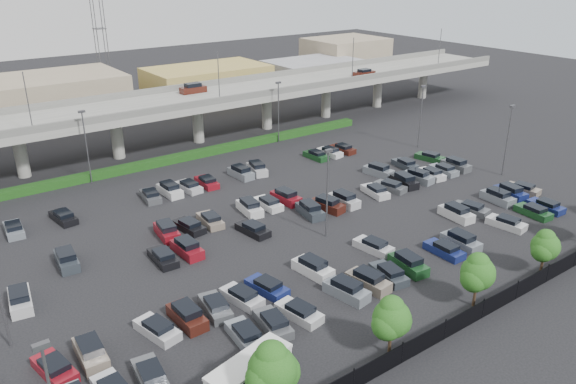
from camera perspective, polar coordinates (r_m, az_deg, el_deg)
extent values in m
plane|color=black|center=(69.24, -0.35, -2.08)|extent=(280.00, 280.00, 0.00)
cube|color=gray|center=(93.39, -12.03, 8.71)|extent=(150.00, 13.00, 1.10)
cube|color=#5E5E5A|center=(87.62, -10.35, 8.64)|extent=(150.00, 0.50, 1.00)
cube|color=#5E5E5A|center=(98.77, -13.62, 9.94)|extent=(150.00, 0.50, 1.00)
cylinder|color=gray|center=(88.03, -25.51, 3.47)|extent=(1.80, 1.80, 6.70)
cube|color=#5E5E5A|center=(87.17, -25.85, 5.42)|extent=(2.60, 9.75, 0.50)
cylinder|color=gray|center=(91.26, -16.97, 5.34)|extent=(1.80, 1.80, 6.70)
cube|color=#5E5E5A|center=(90.43, -17.19, 7.25)|extent=(2.60, 9.75, 0.50)
cylinder|color=gray|center=(96.43, -9.13, 6.95)|extent=(1.80, 1.80, 6.70)
cube|color=#5E5E5A|center=(95.64, -9.25, 8.77)|extent=(2.60, 9.75, 0.50)
cylinder|color=gray|center=(103.25, -2.17, 8.26)|extent=(1.80, 1.80, 6.70)
cube|color=#5E5E5A|center=(102.51, -2.20, 9.97)|extent=(2.60, 9.75, 0.50)
cylinder|color=gray|center=(111.42, 3.89, 9.30)|extent=(1.80, 1.80, 6.70)
cube|color=#5E5E5A|center=(110.74, 3.93, 10.89)|extent=(2.60, 9.75, 0.50)
cylinder|color=gray|center=(120.67, 9.09, 10.11)|extent=(1.80, 1.80, 6.70)
cube|color=#5E5E5A|center=(120.04, 9.19, 11.57)|extent=(2.60, 9.75, 0.50)
cylinder|color=gray|center=(130.76, 13.55, 10.73)|extent=(1.80, 1.80, 6.70)
cube|color=#5E5E5A|center=(130.18, 13.68, 12.08)|extent=(2.60, 9.75, 0.50)
cube|color=#421811|center=(98.29, -9.61, 10.21)|extent=(4.40, 1.82, 1.05)
cube|color=black|center=(98.12, -9.64, 10.68)|extent=(2.60, 1.60, 0.65)
cube|color=#421811|center=(112.80, 7.74, 11.84)|extent=(4.40, 1.82, 0.82)
cube|color=black|center=(112.69, 7.76, 12.15)|extent=(2.30, 1.60, 0.50)
cylinder|color=#49494E|center=(80.25, -24.90, 8.21)|extent=(0.14, 0.14, 8.00)
cylinder|color=#49494E|center=(89.69, -7.06, 11.44)|extent=(0.14, 0.14, 8.00)
cylinder|color=#49494E|center=(105.91, 6.60, 13.17)|extent=(0.14, 0.14, 8.00)
cylinder|color=#49494E|center=(123.23, 15.15, 13.88)|extent=(0.14, 0.14, 8.00)
cube|color=#143810|center=(89.13, -9.79, 3.71)|extent=(66.00, 1.60, 1.10)
cube|color=black|center=(51.62, 18.51, -11.62)|extent=(70.00, 0.06, 1.80)
cylinder|color=black|center=(42.76, 6.69, -18.37)|extent=(0.10, 0.10, 2.00)
cylinder|color=black|center=(45.61, 11.52, -15.70)|extent=(0.10, 0.10, 2.00)
cylinder|color=black|center=(48.80, 15.65, -13.28)|extent=(0.10, 0.10, 2.00)
cylinder|color=black|center=(52.28, 19.19, -11.12)|extent=(0.10, 0.10, 2.00)
cylinder|color=black|center=(55.99, 22.22, -9.20)|extent=(0.10, 0.10, 2.00)
cylinder|color=black|center=(59.88, 24.84, -7.50)|extent=(0.10, 0.10, 2.00)
cylinder|color=black|center=(63.93, 27.12, -6.00)|extent=(0.10, 0.10, 2.00)
sphere|color=#1E5216|center=(38.99, -1.60, -17.62)|extent=(3.39, 3.39, 3.39)
sphere|color=#1E5216|center=(39.78, -0.70, -17.79)|extent=(2.67, 2.67, 2.67)
sphere|color=#1E5216|center=(38.90, -2.38, -18.46)|extent=(2.67, 2.67, 2.67)
sphere|color=#1E5216|center=(38.46, -1.67, -16.40)|extent=(2.30, 2.30, 2.30)
cylinder|color=#332316|center=(46.31, 10.29, -14.96)|extent=(0.26, 0.26, 1.96)
sphere|color=#1E5216|center=(44.90, 10.50, -12.53)|extent=(3.04, 3.04, 3.04)
sphere|color=#1E5216|center=(45.70, 10.99, -12.71)|extent=(2.39, 2.39, 2.39)
sphere|color=#1E5216|center=(44.68, 10.00, -13.20)|extent=(2.39, 2.39, 2.39)
sphere|color=#1E5216|center=(44.50, 10.51, -11.53)|extent=(2.06, 2.06, 2.06)
cylinder|color=#332316|center=(53.73, 18.42, -10.04)|extent=(0.26, 0.26, 1.97)
sphere|color=#1E5216|center=(52.52, 18.74, -7.81)|extent=(3.07, 3.07, 3.07)
sphere|color=#1E5216|center=(53.36, 19.04, -8.03)|extent=(2.41, 2.41, 2.41)
sphere|color=#1E5216|center=(52.20, 18.37, -8.38)|extent=(2.41, 2.41, 2.41)
sphere|color=#1E5216|center=(52.19, 18.78, -6.92)|extent=(2.08, 2.08, 2.08)
cylinder|color=#332316|center=(61.19, 24.36, -6.87)|extent=(0.26, 0.26, 1.80)
sphere|color=#1E5216|center=(60.22, 24.69, -5.04)|extent=(2.79, 2.79, 2.79)
sphere|color=#1E5216|center=(60.99, 24.85, -5.24)|extent=(2.19, 2.19, 2.19)
sphere|color=#1E5216|center=(59.87, 24.44, -5.48)|extent=(2.19, 2.19, 2.19)
sphere|color=#1E5216|center=(59.96, 24.74, -4.31)|extent=(1.89, 1.89, 1.89)
cube|color=white|center=(43.02, -3.93, -17.96)|extent=(7.14, 3.75, 1.99)
cube|color=black|center=(42.71, -3.94, -17.48)|extent=(6.24, 3.59, 0.90)
cube|color=white|center=(42.30, -3.97, -16.82)|extent=(7.26, 3.86, 0.24)
cube|color=#4A4C50|center=(44.75, -13.80, -17.78)|extent=(2.33, 4.58, 0.82)
cube|color=black|center=(44.20, -13.77, -17.30)|extent=(1.86, 2.47, 0.50)
cube|color=slate|center=(47.48, -4.35, -14.39)|extent=(2.20, 4.54, 0.82)
cube|color=black|center=(46.97, -4.24, -13.89)|extent=(1.80, 2.43, 0.50)
cube|color=#4A4C50|center=(48.67, -1.53, -13.27)|extent=(2.40, 4.61, 0.82)
cube|color=black|center=(48.17, -1.40, -12.78)|extent=(1.90, 2.50, 0.50)
cube|color=silver|center=(49.98, 1.12, -12.19)|extent=(2.57, 4.65, 0.82)
cube|color=black|center=(49.50, 1.27, -11.69)|extent=(1.98, 2.55, 0.50)
cube|color=slate|center=(52.88, 5.96, -10.02)|extent=(2.55, 4.65, 1.05)
cube|color=black|center=(52.44, 6.00, -9.27)|extent=(2.03, 2.84, 0.65)
cube|color=gray|center=(54.50, 8.15, -9.06)|extent=(2.38, 4.60, 1.05)
cube|color=black|center=(54.08, 8.20, -8.32)|extent=(1.93, 2.79, 0.65)
cube|color=#2E343C|center=(56.28, 10.19, -8.24)|extent=(2.50, 4.64, 0.82)
cube|color=black|center=(55.84, 10.38, -7.76)|extent=(1.95, 2.53, 0.50)
cube|color=#18441E|center=(58.01, 12.12, -7.26)|extent=(2.32, 4.58, 1.05)
cube|color=black|center=(57.62, 12.18, -6.56)|extent=(1.89, 2.77, 0.65)
cube|color=navy|center=(61.87, 15.57, -5.75)|extent=(1.88, 4.42, 0.82)
cube|color=black|center=(61.47, 15.78, -5.30)|extent=(1.63, 2.32, 0.50)
cube|color=slate|center=(63.81, 17.16, -4.92)|extent=(1.97, 4.46, 1.05)
cube|color=black|center=(63.45, 17.24, -4.26)|extent=(1.69, 2.65, 0.65)
cube|color=silver|center=(70.14, 21.28, -3.03)|extent=(2.43, 4.61, 0.82)
cube|color=black|center=(69.80, 21.49, -2.62)|extent=(1.91, 2.50, 0.50)
cube|color=#18441E|center=(74.54, 23.64, -1.89)|extent=(2.17, 4.53, 0.82)
cube|color=black|center=(74.22, 23.84, -1.50)|extent=(1.78, 2.42, 0.50)
cube|color=navy|center=(76.80, 24.71, -1.37)|extent=(1.98, 4.47, 0.82)
cube|color=black|center=(76.48, 24.91, -0.99)|extent=(1.69, 2.36, 0.50)
cube|color=maroon|center=(47.55, -22.62, -16.31)|extent=(2.60, 4.66, 0.82)
cube|color=black|center=(47.02, -22.67, -15.84)|extent=(2.00, 2.56, 0.50)
cube|color=gray|center=(47.89, -19.38, -15.28)|extent=(2.04, 4.49, 1.05)
cube|color=black|center=(47.41, -19.51, -14.50)|extent=(1.73, 2.68, 0.65)
cube|color=silver|center=(49.22, -13.14, -13.49)|extent=(2.73, 4.69, 0.82)
cube|color=black|center=(48.71, -13.11, -13.01)|extent=(2.06, 2.59, 0.50)
cube|color=#421811|center=(50.00, -10.21, -12.42)|extent=(1.98, 4.46, 1.05)
cube|color=black|center=(49.54, -10.28, -11.65)|extent=(1.69, 2.66, 0.65)
cube|color=#4A4C50|center=(51.05, -7.39, -11.57)|extent=(2.45, 4.62, 0.82)
cube|color=black|center=(50.55, -7.31, -11.09)|extent=(1.93, 2.51, 0.50)
cube|color=silver|center=(52.15, -4.71, -10.63)|extent=(2.53, 4.64, 0.82)
cube|color=black|center=(51.67, -4.61, -10.14)|extent=(1.96, 2.54, 0.50)
cube|color=navy|center=(53.38, -2.16, -9.70)|extent=(2.58, 4.66, 0.82)
cube|color=black|center=(52.91, -2.05, -9.22)|extent=(1.99, 2.55, 0.50)
cube|color=white|center=(56.10, 2.54, -7.83)|extent=(2.32, 4.58, 1.05)
cube|color=black|center=(55.69, 2.56, -7.11)|extent=(1.89, 2.77, 0.65)
cube|color=silver|center=(61.02, 8.65, -5.53)|extent=(2.40, 4.60, 0.82)
cube|color=black|center=(60.60, 8.82, -5.08)|extent=(1.90, 2.49, 0.50)
cube|color=silver|center=(70.49, 16.72, -2.17)|extent=(2.16, 4.53, 1.05)
cube|color=black|center=(70.16, 16.79, -1.56)|extent=(1.80, 2.72, 0.65)
cube|color=#4A4C50|center=(72.60, 18.05, -1.70)|extent=(2.60, 4.66, 0.82)
cube|color=black|center=(72.25, 18.23, -1.29)|extent=(2.00, 2.56, 0.50)
cube|color=slate|center=(76.82, 20.52, -0.60)|extent=(2.15, 4.52, 1.05)
cube|color=black|center=(76.52, 20.61, -0.03)|extent=(1.79, 2.71, 0.65)
cube|color=navy|center=(79.01, 21.65, -0.13)|extent=(2.46, 4.62, 1.05)
cube|color=black|center=(78.72, 21.74, 0.42)|extent=(1.97, 2.81, 0.65)
cube|color=gray|center=(81.27, 22.71, 0.24)|extent=(2.48, 4.63, 0.82)
cube|color=black|center=(80.96, 22.89, 0.61)|extent=(1.94, 2.52, 0.50)
cube|color=silver|center=(56.60, -25.53, -9.99)|extent=(2.41, 4.61, 1.05)
cube|color=black|center=(56.19, -25.67, -9.29)|extent=(1.94, 2.79, 0.65)
cube|color=black|center=(59.62, -12.58, -6.57)|extent=(1.97, 4.46, 0.82)
cube|color=black|center=(59.15, -12.55, -6.11)|extent=(1.68, 2.36, 0.50)
cube|color=maroon|center=(60.51, -10.21, -5.77)|extent=(2.00, 4.47, 1.05)
cube|color=black|center=(60.13, -10.27, -5.09)|extent=(1.71, 2.66, 0.65)
cube|color=black|center=(64.05, -3.59, -3.87)|extent=(2.37, 4.60, 0.82)
cube|color=black|center=(63.62, -3.51, -3.43)|extent=(1.88, 2.49, 0.50)
cube|color=#2E343C|center=(68.30, 2.24, -1.98)|extent=(2.46, 4.62, 1.05)
cube|color=black|center=(67.97, 2.25, -1.35)|extent=(1.98, 2.81, 0.65)
cube|color=#421811|center=(69.90, 4.02, -1.42)|extent=(2.74, 4.69, 1.05)
cube|color=black|center=(69.57, 4.03, -0.80)|extent=(2.13, 2.89, 0.65)
cube|color=silver|center=(71.56, 5.71, -0.89)|extent=(1.94, 4.45, 1.05)
cube|color=black|center=(71.24, 5.73, -0.28)|extent=(1.67, 2.64, 0.65)
cube|color=silver|center=(75.12, 8.86, 0.02)|extent=(2.50, 4.64, 0.82)
cube|color=black|center=(74.76, 8.99, 0.42)|extent=(1.95, 2.53, 0.50)
cube|color=#4A4C50|center=(76.97, 10.32, 0.48)|extent=(2.66, 4.67, 0.82)
cube|color=black|center=(76.61, 10.46, 0.88)|extent=(2.03, 2.57, 0.50)
cube|color=black|center=(78.82, 11.72, 1.00)|extent=(2.55, 4.65, 1.05)
cube|color=black|center=(78.53, 11.77, 1.56)|extent=(2.02, 2.84, 0.65)
cube|color=slate|center=(80.77, 13.05, 1.42)|extent=(2.40, 4.61, 1.05)
cube|color=black|center=(80.49, 13.10, 1.96)|extent=(1.94, 2.79, 0.65)
cube|color=silver|center=(82.80, 14.31, 1.74)|extent=(2.32, 4.58, 0.82)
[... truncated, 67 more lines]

